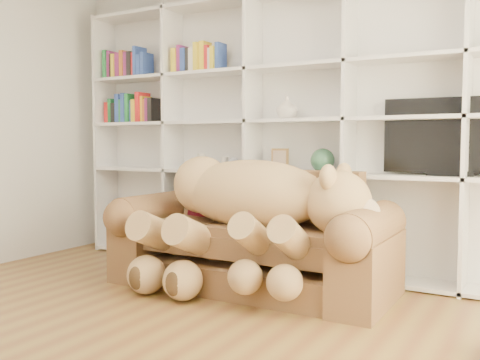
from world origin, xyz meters
The scene contains 12 objects.
wall_back centered at (0.00, 2.50, 1.35)m, with size 5.00×0.02×2.70m, color white.
bookshelf centered at (-0.24, 2.36, 1.31)m, with size 4.43×0.35×2.40m.
sofa centered at (-0.11, 1.69, 0.34)m, with size 2.13×0.92×0.89m.
teddy_bear centered at (-0.06, 1.51, 0.64)m, with size 1.72×0.91×1.00m.
throw_pillow centered at (-0.58, 1.84, 0.65)m, with size 0.39×0.13×0.39m, color #580F13.
tv centered at (1.21, 2.35, 1.15)m, with size 0.99×0.18×0.58m.
picture_frame centered at (-0.18, 2.30, 0.97)m, with size 0.15×0.03×0.19m, color brown.
green_vase centered at (0.21, 2.30, 0.96)m, with size 0.20×0.20×0.20m, color #2B543A.
figurine_tall centered at (-1.00, 2.30, 0.94)m, with size 0.07×0.07×0.14m, color beige.
figurine_short centered at (-0.74, 2.30, 0.92)m, with size 0.07×0.07×0.12m, color beige.
snow_globe centered at (-0.65, 2.30, 0.92)m, with size 0.11×0.11×0.11m, color silver.
shelf_vase centered at (-0.11, 2.30, 1.41)m, with size 0.18×0.18×0.19m, color beige.
Camera 1 is at (1.83, -1.88, 1.11)m, focal length 40.00 mm.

